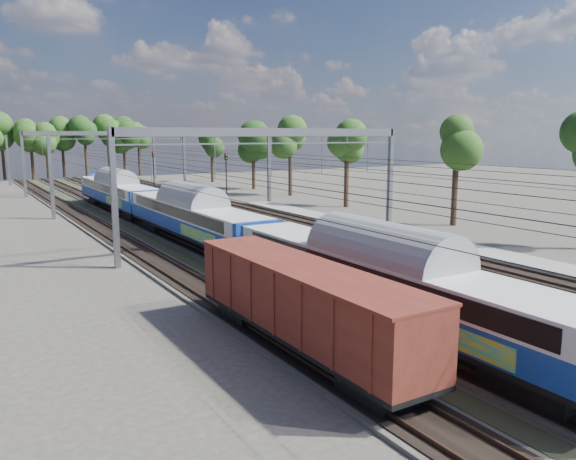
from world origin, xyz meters
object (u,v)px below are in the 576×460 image
worker (117,179)px  signal_near (154,168)px  emu_train (194,211)px  freight_boxcar (303,302)px  signal_far (226,173)px

worker → signal_near: (-0.31, -21.74, 3.08)m
emu_train → freight_boxcar: (-4.50, -22.43, -0.66)m
signal_near → emu_train: bearing=-84.7°
emu_train → signal_far: bearing=59.4°
freight_boxcar → worker: size_ratio=8.57×
signal_near → signal_far: 16.89m
emu_train → signal_far: (12.90, 21.80, 1.23)m
freight_boxcar → worker: freight_boxcar is taller
emu_train → signal_near: size_ratio=11.09×
signal_far → worker: bearing=108.0°
emu_train → signal_near: (9.24, 38.28, 1.10)m
worker → emu_train: bearing=156.2°
emu_train → signal_far: signal_far is taller
worker → signal_far: 38.51m
freight_boxcar → emu_train: bearing=78.6°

